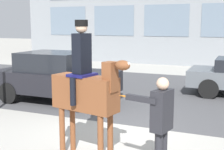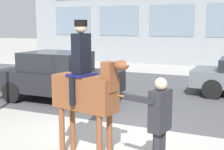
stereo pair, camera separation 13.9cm
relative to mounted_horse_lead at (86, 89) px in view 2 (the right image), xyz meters
The scene contains 5 objects.
ground_plane 2.16m from the mounted_horse_lead, 93.94° to the left, with size 80.00×80.00×0.00m, color #9E9B93.
road_surface 6.57m from the mounted_horse_lead, 91.03° to the left, with size 24.32×8.50×0.01m.
mounted_horse_lead is the anchor object (origin of this frame).
pedestrian_bystander 1.61m from the mounted_horse_lead, 13.70° to the right, with size 0.89×0.44×1.75m.
street_car_near_lane 4.85m from the mounted_horse_lead, 129.91° to the left, with size 4.06×2.00×1.66m.
Camera 2 is at (2.91, -6.70, 2.57)m, focal length 50.00 mm.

